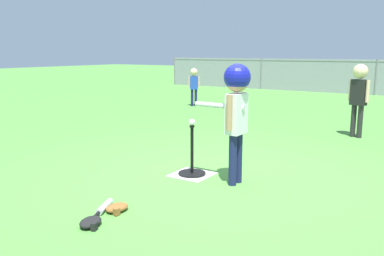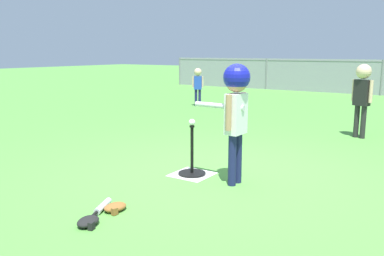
{
  "view_description": "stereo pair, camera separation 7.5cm",
  "coord_description": "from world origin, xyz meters",
  "px_view_note": "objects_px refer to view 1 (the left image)",
  "views": [
    {
      "loc": [
        2.17,
        -3.97,
        1.4
      ],
      "look_at": [
        -0.29,
        -0.17,
        0.55
      ],
      "focal_mm": 37.94,
      "sensor_mm": 36.0,
      "label": 1
    },
    {
      "loc": [
        2.23,
        -3.93,
        1.4
      ],
      "look_at": [
        -0.29,
        -0.17,
        0.55
      ],
      "focal_mm": 37.94,
      "sensor_mm": 36.0,
      "label": 2
    }
  ],
  "objects_px": {
    "fielder_near_left": "(359,91)",
    "glove_near_bats": "(91,222)",
    "fielder_deep_right": "(194,82)",
    "baseball_on_tee": "(192,122)",
    "glove_by_plate": "(117,208)",
    "spare_bat_silver": "(102,209)",
    "batting_tee": "(192,167)",
    "batter_child": "(236,99)"
  },
  "relations": [
    {
      "from": "fielder_near_left",
      "to": "glove_near_bats",
      "type": "height_order",
      "value": "fielder_near_left"
    },
    {
      "from": "fielder_deep_right",
      "to": "glove_near_bats",
      "type": "distance_m",
      "value": 7.5
    },
    {
      "from": "baseball_on_tee",
      "to": "glove_near_bats",
      "type": "bearing_deg",
      "value": -87.35
    },
    {
      "from": "baseball_on_tee",
      "to": "glove_by_plate",
      "type": "xyz_separation_m",
      "value": [
        0.04,
        -1.29,
        -0.58
      ]
    },
    {
      "from": "fielder_deep_right",
      "to": "spare_bat_silver",
      "type": "relative_size",
      "value": 1.8
    },
    {
      "from": "baseball_on_tee",
      "to": "fielder_near_left",
      "type": "relative_size",
      "value": 0.06
    },
    {
      "from": "fielder_near_left",
      "to": "fielder_deep_right",
      "type": "bearing_deg",
      "value": 157.24
    },
    {
      "from": "batting_tee",
      "to": "spare_bat_silver",
      "type": "relative_size",
      "value": 1.06
    },
    {
      "from": "baseball_on_tee",
      "to": "spare_bat_silver",
      "type": "relative_size",
      "value": 0.14
    },
    {
      "from": "glove_by_plate",
      "to": "glove_near_bats",
      "type": "xyz_separation_m",
      "value": [
        0.04,
        -0.35,
        0.0
      ]
    },
    {
      "from": "glove_by_plate",
      "to": "batting_tee",
      "type": "bearing_deg",
      "value": 91.71
    },
    {
      "from": "baseball_on_tee",
      "to": "glove_by_plate",
      "type": "bearing_deg",
      "value": -88.29
    },
    {
      "from": "batting_tee",
      "to": "fielder_deep_right",
      "type": "bearing_deg",
      "value": 122.41
    },
    {
      "from": "spare_bat_silver",
      "to": "glove_near_bats",
      "type": "distance_m",
      "value": 0.29
    },
    {
      "from": "fielder_deep_right",
      "to": "spare_bat_silver",
      "type": "bearing_deg",
      "value": -63.89
    },
    {
      "from": "fielder_near_left",
      "to": "glove_by_plate",
      "type": "relative_size",
      "value": 5.11
    },
    {
      "from": "batter_child",
      "to": "glove_by_plate",
      "type": "relative_size",
      "value": 5.43
    },
    {
      "from": "fielder_deep_right",
      "to": "glove_by_plate",
      "type": "height_order",
      "value": "fielder_deep_right"
    },
    {
      "from": "baseball_on_tee",
      "to": "glove_near_bats",
      "type": "xyz_separation_m",
      "value": [
        0.08,
        -1.64,
        -0.58
      ]
    },
    {
      "from": "batting_tee",
      "to": "fielder_near_left",
      "type": "distance_m",
      "value": 3.5
    },
    {
      "from": "fielder_near_left",
      "to": "glove_by_plate",
      "type": "xyz_separation_m",
      "value": [
        -1.12,
        -4.53,
        -0.74
      ]
    },
    {
      "from": "baseball_on_tee",
      "to": "spare_bat_silver",
      "type": "distance_m",
      "value": 1.5
    },
    {
      "from": "batting_tee",
      "to": "baseball_on_tee",
      "type": "distance_m",
      "value": 0.53
    },
    {
      "from": "fielder_near_left",
      "to": "spare_bat_silver",
      "type": "height_order",
      "value": "fielder_near_left"
    },
    {
      "from": "batting_tee",
      "to": "glove_by_plate",
      "type": "xyz_separation_m",
      "value": [
        0.04,
        -1.29,
        -0.05
      ]
    },
    {
      "from": "glove_by_plate",
      "to": "glove_near_bats",
      "type": "height_order",
      "value": "same"
    },
    {
      "from": "baseball_on_tee",
      "to": "batter_child",
      "type": "bearing_deg",
      "value": -2.12
    },
    {
      "from": "spare_bat_silver",
      "to": "glove_near_bats",
      "type": "bearing_deg",
      "value": -62.74
    },
    {
      "from": "fielder_deep_right",
      "to": "glove_by_plate",
      "type": "distance_m",
      "value": 7.17
    },
    {
      "from": "batter_child",
      "to": "spare_bat_silver",
      "type": "relative_size",
      "value": 2.35
    },
    {
      "from": "batting_tee",
      "to": "fielder_deep_right",
      "type": "relative_size",
      "value": 0.59
    },
    {
      "from": "batter_child",
      "to": "fielder_near_left",
      "type": "bearing_deg",
      "value": 79.67
    },
    {
      "from": "glove_by_plate",
      "to": "fielder_near_left",
      "type": "bearing_deg",
      "value": 76.14
    },
    {
      "from": "batter_child",
      "to": "glove_near_bats",
      "type": "distance_m",
      "value": 1.91
    },
    {
      "from": "batting_tee",
      "to": "fielder_near_left",
      "type": "bearing_deg",
      "value": 70.35
    },
    {
      "from": "baseball_on_tee",
      "to": "glove_by_plate",
      "type": "relative_size",
      "value": 0.31
    },
    {
      "from": "glove_near_bats",
      "to": "baseball_on_tee",
      "type": "bearing_deg",
      "value": 92.65
    },
    {
      "from": "glove_near_bats",
      "to": "batting_tee",
      "type": "bearing_deg",
      "value": 92.65
    },
    {
      "from": "fielder_deep_right",
      "to": "batting_tee",
      "type": "bearing_deg",
      "value": -57.59
    },
    {
      "from": "batting_tee",
      "to": "glove_near_bats",
      "type": "distance_m",
      "value": 1.64
    },
    {
      "from": "batting_tee",
      "to": "batter_child",
      "type": "bearing_deg",
      "value": -2.12
    },
    {
      "from": "spare_bat_silver",
      "to": "glove_by_plate",
      "type": "height_order",
      "value": "glove_by_plate"
    }
  ]
}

